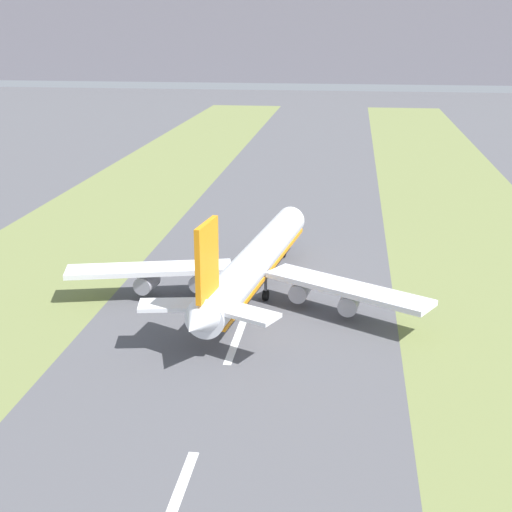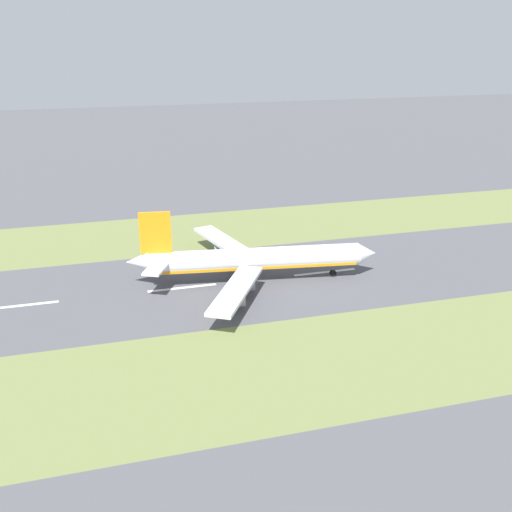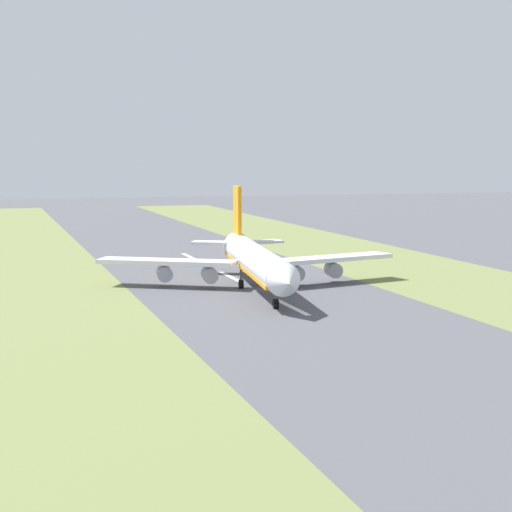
# 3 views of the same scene
# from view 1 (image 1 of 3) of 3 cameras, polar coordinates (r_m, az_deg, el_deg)

# --- Properties ---
(ground_plane) EXTENTS (800.00, 800.00, 0.00)m
(ground_plane) POSITION_cam_1_polar(r_m,az_deg,el_deg) (128.94, -0.19, -3.04)
(ground_plane) COLOR #4C4C51
(grass_median_west) EXTENTS (40.00, 600.00, 0.01)m
(grass_median_west) POSITION_cam_1_polar(r_m,az_deg,el_deg) (141.84, -18.52, -2.01)
(grass_median_west) COLOR olive
(grass_median_west) RESTS_ON ground
(grass_median_east) EXTENTS (40.00, 600.00, 0.01)m
(grass_median_east) POSITION_cam_1_polar(r_m,az_deg,el_deg) (131.07, 19.74, -3.81)
(grass_median_east) COLOR olive
(grass_median_east) RESTS_ON ground
(centreline_dash_near) EXTENTS (1.20, 18.00, 0.01)m
(centreline_dash_near) POSITION_cam_1_polar(r_m,az_deg,el_deg) (77.60, -6.48, -18.99)
(centreline_dash_near) COLOR silver
(centreline_dash_near) RESTS_ON ground
(centreline_dash_mid) EXTENTS (1.20, 18.00, 0.01)m
(centreline_dash_mid) POSITION_cam_1_polar(r_m,az_deg,el_deg) (111.34, -1.55, -6.62)
(centreline_dash_mid) COLOR silver
(centreline_dash_mid) RESTS_ON ground
(centreline_dash_far) EXTENTS (1.20, 18.00, 0.01)m
(centreline_dash_far) POSITION_cam_1_polar(r_m,az_deg,el_deg) (148.23, 0.90, -0.16)
(centreline_dash_far) COLOR silver
(centreline_dash_far) RESTS_ON ground
(airplane_main_jet) EXTENTS (63.53, 67.12, 20.20)m
(airplane_main_jet) POSITION_cam_1_polar(r_m,az_deg,el_deg) (125.73, -0.23, -0.69)
(airplane_main_jet) COLOR silver
(airplane_main_jet) RESTS_ON ground
(mountain_ridge) EXTENTS (800.00, 120.00, 95.07)m
(mountain_ridge) POSITION_cam_1_polar(r_m,az_deg,el_deg) (639.22, 6.48, 18.21)
(mountain_ridge) COLOR gray
(mountain_ridge) RESTS_ON ground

